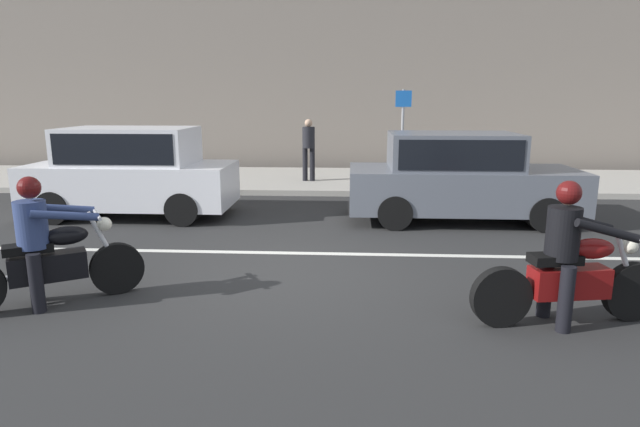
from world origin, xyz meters
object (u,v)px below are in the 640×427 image
Objects in this scene: motorcycle_with_rider_denim_blue at (46,253)px; pedestrian_bystander at (309,145)px; parked_hatchback_white at (131,171)px; street_sign_post at (403,125)px; motorcycle_with_rider_black_leather at (569,266)px; parked_sedan_slate_gray at (458,177)px.

pedestrian_bystander reaches higher than motorcycle_with_rider_denim_blue.
motorcycle_with_rider_denim_blue is 0.46× the size of parked_hatchback_white.
parked_hatchback_white is 7.49m from street_sign_post.
motorcycle_with_rider_black_leather reaches higher than motorcycle_with_rider_denim_blue.
motorcycle_with_rider_denim_blue is at bearing -140.32° from parked_sedan_slate_gray.
pedestrian_bystander is (-3.24, 4.09, 0.24)m from parked_sedan_slate_gray.
motorcycle_with_rider_denim_blue is 4.78m from parked_hatchback_white.
motorcycle_with_rider_black_leather is at bearing -87.32° from parked_sedan_slate_gray.
parked_sedan_slate_gray is (6.51, -0.05, -0.06)m from parked_hatchback_white.
motorcycle_with_rider_black_leather is at bearing -35.93° from parked_hatchback_white.
pedestrian_bystander is (2.35, 8.73, 0.49)m from motorcycle_with_rider_denim_blue.
parked_hatchback_white is at bearing 144.07° from motorcycle_with_rider_black_leather.
motorcycle_with_rider_denim_blue is at bearing -78.96° from parked_hatchback_white.
parked_sedan_slate_gray is (-0.23, 4.83, 0.24)m from motorcycle_with_rider_black_leather.
parked_hatchback_white is at bearing -128.92° from pedestrian_bystander.
pedestrian_bystander reaches higher than parked_sedan_slate_gray.
parked_sedan_slate_gray is at bearing -51.65° from pedestrian_bystander.
street_sign_post is at bearing 95.31° from motorcycle_with_rider_black_leather.
motorcycle_with_rider_black_leather is at bearing -1.91° from motorcycle_with_rider_denim_blue.
parked_sedan_slate_gray reaches higher than motorcycle_with_rider_black_leather.
parked_hatchback_white is (-6.73, 4.88, 0.30)m from motorcycle_with_rider_black_leather.
street_sign_post is at bearing 38.36° from parked_hatchback_white.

